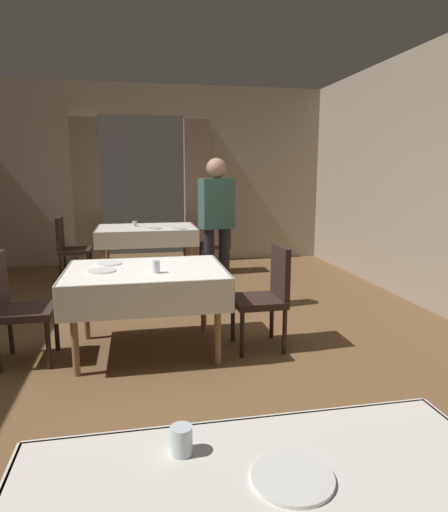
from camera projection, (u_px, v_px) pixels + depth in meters
ground at (156, 357)px, 3.84m from camera, size 10.08×10.08×0.00m
wall_back at (143, 175)px, 7.58m from camera, size 6.40×0.27×3.00m
dining_table_mid at (146, 279)px, 3.86m from camera, size 1.36×1.03×0.75m
dining_table_far at (147, 232)px, 6.72m from camera, size 1.47×1.03×0.75m
chair_mid_right at (267, 292)px, 3.98m from camera, size 0.44×0.44×0.93m
chair_mid_left at (15, 303)px, 3.65m from camera, size 0.44×0.44×0.93m
chair_far_left at (69, 245)px, 6.46m from camera, size 0.44×0.44×0.93m
chair_far_right at (219, 240)px, 6.98m from camera, size 0.44×0.44×0.93m
plate_near_b at (293, 478)px, 1.22m from camera, size 0.23×0.23×0.01m
glass_near_c at (182, 440)px, 1.32m from camera, size 0.07×0.07×0.09m
glass_mid_a at (156, 267)px, 3.67m from camera, size 0.07×0.07×0.10m
plate_mid_b at (102, 271)px, 3.73m from camera, size 0.23×0.23×0.01m
plate_mid_c at (109, 263)px, 4.03m from camera, size 0.22×0.22×0.01m
plate_far_a at (179, 229)px, 6.47m from camera, size 0.24×0.24×0.01m
glass_far_b at (135, 224)px, 6.77m from camera, size 0.07×0.07×0.08m
plate_far_c at (153, 228)px, 6.50m from camera, size 0.22×0.22×0.01m
person_waiter_by_doorway at (216, 222)px, 4.97m from camera, size 0.39×0.28×1.72m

